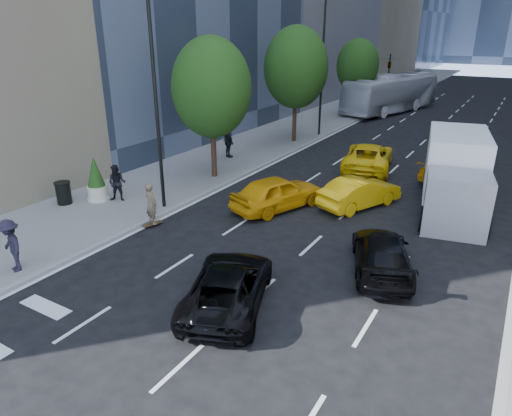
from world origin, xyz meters
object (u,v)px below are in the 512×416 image
Objects in this scene: black_sedan_lincoln at (228,285)px; box_truck at (456,173)px; black_sedan_mercedes at (382,254)px; city_bus at (391,93)px; trash_can at (64,193)px; skateboarder at (151,206)px; planter_shrub at (96,180)px.

box_truck is at bearing -131.30° from black_sedan_lincoln.
black_sedan_lincoln is 5.55m from black_sedan_mercedes.
black_sedan_lincoln is at bearing -66.91° from city_bus.
box_truck is at bearing 29.91° from trash_can.
planter_shrub is (-4.19, 0.75, 0.28)m from skateboarder.
planter_shrub is at bearing 5.05° from skateboarder.
planter_shrub is at bearing 49.49° from trash_can.
city_bus is (-8.70, 32.45, 1.18)m from black_sedan_mercedes.
city_bus is at bearing 100.78° from box_truck.
city_bus is 13.05× the size of trash_can.
skateboarder is 0.83× the size of planter_shrub.
skateboarder is 1.78× the size of trash_can.
city_bus reaches higher than trash_can.
city_bus is 34.52m from trash_can.
box_truck reaches higher than trash_can.
black_sedan_lincoln reaches higher than trash_can.
black_sedan_lincoln is 2.18× the size of planter_shrub.
skateboarder is 0.38× the size of black_sedan_lincoln.
planter_shrub is (-10.29, 4.00, 0.52)m from black_sedan_lincoln.
black_sedan_mercedes is at bearing 5.97° from trash_can.
city_bus reaches higher than planter_shrub.
black_sedan_mercedes is 2.11× the size of planter_shrub.
planter_shrub is (-13.68, -0.39, 0.52)m from black_sedan_mercedes.
skateboarder is at bearing 4.39° from trash_can.
black_sedan_mercedes is at bearing -157.97° from skateboarder.
city_bus is 33.22m from planter_shrub.
trash_can is at bearing -85.05° from city_bus.
skateboarder reaches higher than black_sedan_lincoln.
black_sedan_lincoln is at bearing -121.22° from box_truck.
skateboarder is at bearing -10.14° from planter_shrub.
planter_shrub reaches higher than skateboarder.
city_bus is at bearing 81.37° from planter_shrub.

